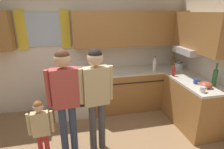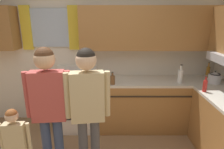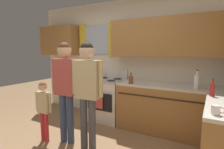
{
  "view_description": "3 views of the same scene",
  "coord_description": "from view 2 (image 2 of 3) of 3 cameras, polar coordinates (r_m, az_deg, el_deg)",
  "views": [
    {
      "loc": [
        -0.19,
        -2.11,
        2.12
      ],
      "look_at": [
        0.46,
        0.8,
        1.09
      ],
      "focal_mm": 29.6,
      "sensor_mm": 36.0,
      "label": 1
    },
    {
      "loc": [
        0.39,
        -1.64,
        1.93
      ],
      "look_at": [
        0.39,
        0.8,
        1.22
      ],
      "focal_mm": 30.86,
      "sensor_mm": 36.0,
      "label": 2
    },
    {
      "loc": [
        1.74,
        -1.81,
        1.53
      ],
      "look_at": [
        0.17,
        0.99,
        1.1
      ],
      "focal_mm": 29.34,
      "sensor_mm": 36.0,
      "label": 3
    }
  ],
  "objects": [
    {
      "name": "adult_in_plaid",
      "position": [
        2.19,
        -7.27,
        -8.04
      ],
      "size": [
        0.51,
        0.22,
        1.64
      ],
      "color": "#4C4C51",
      "rests_on": "ground"
    },
    {
      "name": "back_wall_unit",
      "position": [
        3.5,
        -5.28,
        9.06
      ],
      "size": [
        4.6,
        0.42,
        2.6
      ],
      "color": "silver",
      "rests_on": "ground"
    },
    {
      "name": "bottle_squat_brown",
      "position": [
        3.11,
        0.08,
        -1.55
      ],
      "size": [
        0.08,
        0.08,
        0.21
      ],
      "color": "brown",
      "rests_on": "kitchen_counter_run"
    },
    {
      "name": "small_child",
      "position": [
        2.48,
        -26.7,
        -17.1
      ],
      "size": [
        0.34,
        0.14,
        1.02
      ],
      "color": "red",
      "rests_on": "ground"
    },
    {
      "name": "bottle_oil_amber",
      "position": [
        3.86,
        26.47,
        0.76
      ],
      "size": [
        0.06,
        0.06,
        0.29
      ],
      "color": "#B27223",
      "rests_on": "kitchen_counter_run"
    },
    {
      "name": "bottle_sauce_red",
      "position": [
        3.1,
        25.79,
        -2.96
      ],
      "size": [
        0.06,
        0.06,
        0.25
      ],
      "color": "red",
      "rests_on": "kitchen_counter_run"
    },
    {
      "name": "bottle_milk_white",
      "position": [
        3.36,
        19.5,
        -0.37
      ],
      "size": [
        0.08,
        0.08,
        0.31
      ],
      "color": "white",
      "rests_on": "kitchen_counter_run"
    },
    {
      "name": "stovetop_kettle",
      "position": [
        3.58,
        28.06,
        -0.77
      ],
      "size": [
        0.27,
        0.2,
        0.21
      ],
      "color": "silver",
      "rests_on": "kitchen_counter_run"
    },
    {
      "name": "stove_oven",
      "position": [
        3.56,
        -10.59,
        -8.21
      ],
      "size": [
        0.71,
        0.67,
        1.1
      ],
      "color": "silver",
      "rests_on": "ground"
    },
    {
      "name": "adult_holding_child",
      "position": [
        2.29,
        -18.3,
        -7.5
      ],
      "size": [
        0.51,
        0.22,
        1.65
      ],
      "color": "#38476B",
      "rests_on": "ground"
    },
    {
      "name": "kitchen_counter_run",
      "position": [
        3.4,
        19.06,
        -10.45
      ],
      "size": [
        2.18,
        1.82,
        0.9
      ],
      "color": "#9E6B38",
      "rests_on": "ground"
    }
  ]
}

